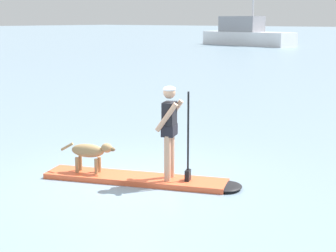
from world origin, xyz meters
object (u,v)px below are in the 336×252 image
Objects in this scene: dog at (90,152)px; moored_boat_far_port at (246,34)px; person_paddler at (170,126)px; paddleboard at (147,180)px.

dog is 0.09× the size of moored_boat_far_port.
dog is (-1.46, -0.60, -0.59)m from person_paddler.
person_paddler is 1.69m from dog.
dog is (-1.04, -0.43, 0.46)m from paddleboard.
person_paddler reaches higher than paddleboard.
paddleboard is 3.48× the size of dog.
paddleboard is 1.22m from dog.
moored_boat_far_port is at bearing 118.19° from paddleboard.
paddleboard is at bearing -61.81° from moored_boat_far_port.
paddleboard is 0.31× the size of moored_boat_far_port.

